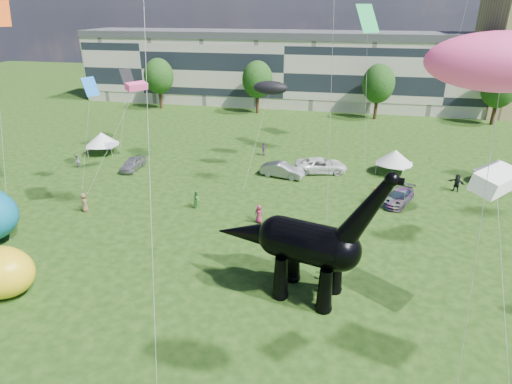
# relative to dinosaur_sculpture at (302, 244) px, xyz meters

# --- Properties ---
(ground) EXTENTS (220.00, 220.00, 0.00)m
(ground) POSITION_rel_dinosaur_sculpture_xyz_m (-1.24, -3.65, -3.66)
(ground) COLOR #16330C
(ground) RESTS_ON ground
(terrace_row) EXTENTS (78.00, 11.00, 12.00)m
(terrace_row) POSITION_rel_dinosaur_sculpture_xyz_m (-9.24, 58.35, 2.34)
(terrace_row) COLOR beige
(terrace_row) RESTS_ON ground
(tree_far_left) EXTENTS (5.20, 5.20, 9.44)m
(tree_far_left) POSITION_rel_dinosaur_sculpture_xyz_m (-31.24, 49.35, 2.63)
(tree_far_left) COLOR #382314
(tree_far_left) RESTS_ON ground
(tree_mid_left) EXTENTS (5.20, 5.20, 9.44)m
(tree_mid_left) POSITION_rel_dinosaur_sculpture_xyz_m (-13.24, 49.35, 2.63)
(tree_mid_left) COLOR #382314
(tree_mid_left) RESTS_ON ground
(tree_mid_right) EXTENTS (5.20, 5.20, 9.44)m
(tree_mid_right) POSITION_rel_dinosaur_sculpture_xyz_m (6.76, 49.35, 2.63)
(tree_mid_right) COLOR #382314
(tree_mid_right) RESTS_ON ground
(tree_far_right) EXTENTS (5.20, 5.20, 9.44)m
(tree_far_right) POSITION_rel_dinosaur_sculpture_xyz_m (24.76, 49.35, 2.63)
(tree_far_right) COLOR #382314
(tree_far_right) RESTS_ON ground
(dinosaur_sculpture) EXTENTS (11.86, 4.75, 9.70)m
(dinosaur_sculpture) POSITION_rel_dinosaur_sculpture_xyz_m (0.00, 0.00, 0.00)
(dinosaur_sculpture) COLOR black
(dinosaur_sculpture) RESTS_ON ground
(car_silver) EXTENTS (1.81, 4.21, 1.42)m
(car_silver) POSITION_rel_dinosaur_sculpture_xyz_m (-21.50, 18.88, -2.96)
(car_silver) COLOR silver
(car_silver) RESTS_ON ground
(car_grey) EXTENTS (4.96, 2.57, 1.56)m
(car_grey) POSITION_rel_dinosaur_sculpture_xyz_m (-4.30, 20.22, -2.88)
(car_grey) COLOR gray
(car_grey) RESTS_ON ground
(car_white) EXTENTS (6.33, 3.98, 1.63)m
(car_white) POSITION_rel_dinosaur_sculpture_xyz_m (-0.27, 22.54, -2.85)
(car_white) COLOR white
(car_white) RESTS_ON ground
(car_dark) EXTENTS (3.64, 5.06, 1.36)m
(car_dark) POSITION_rel_dinosaur_sculpture_xyz_m (7.62, 15.72, -2.98)
(car_dark) COLOR #595960
(car_dark) RESTS_ON ground
(gazebo_near) EXTENTS (5.25, 5.25, 2.78)m
(gazebo_near) POSITION_rel_dinosaur_sculpture_xyz_m (7.74, 23.86, -1.71)
(gazebo_near) COLOR silver
(gazebo_near) RESTS_ON ground
(gazebo_far) EXTENTS (5.22, 5.22, 2.74)m
(gazebo_far) POSITION_rel_dinosaur_sculpture_xyz_m (17.97, 22.93, -1.74)
(gazebo_far) COLOR white
(gazebo_far) RESTS_ON ground
(gazebo_left) EXTENTS (4.85, 4.85, 2.80)m
(gazebo_left) POSITION_rel_dinosaur_sculpture_xyz_m (-27.81, 23.34, -1.69)
(gazebo_left) COLOR white
(gazebo_left) RESTS_ON ground
(inflatable_yellow) EXTENTS (4.66, 3.70, 3.41)m
(inflatable_yellow) POSITION_rel_dinosaur_sculpture_xyz_m (-18.87, -4.30, -1.96)
(inflatable_yellow) COLOR yellow
(inflatable_yellow) RESTS_ON ground
(visitors) EXTENTS (43.04, 39.23, 1.84)m
(visitors) POSITION_rel_dinosaur_sculpture_xyz_m (-3.30, 10.24, -2.79)
(visitors) COLOR brown
(visitors) RESTS_ON ground
(kites) EXTENTS (62.91, 42.29, 24.88)m
(kites) POSITION_rel_dinosaur_sculpture_xyz_m (4.89, 3.41, 10.65)
(kites) COLOR red
(kites) RESTS_ON ground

